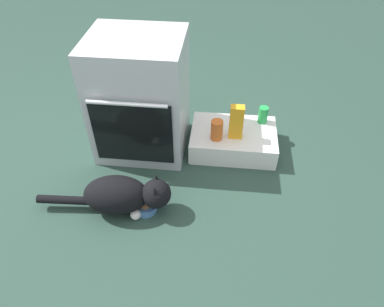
# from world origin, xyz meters

# --- Properties ---
(ground) EXTENTS (8.00, 8.00, 0.00)m
(ground) POSITION_xyz_m (0.00, 0.00, 0.00)
(ground) COLOR #284238
(oven) EXTENTS (0.59, 0.56, 0.80)m
(oven) POSITION_xyz_m (-0.05, 0.44, 0.40)
(oven) COLOR #B7BABF
(oven) RESTS_ON ground
(pantry_cabinet) EXTENTS (0.58, 0.40, 0.15)m
(pantry_cabinet) POSITION_xyz_m (0.57, 0.45, 0.08)
(pantry_cabinet) COLOR white
(pantry_cabinet) RESTS_ON ground
(food_bowl) EXTENTS (0.13, 0.13, 0.07)m
(food_bowl) POSITION_xyz_m (0.07, -0.17, 0.03)
(food_bowl) COLOR #4C7AB7
(food_bowl) RESTS_ON ground
(cat) EXTENTS (0.79, 0.25, 0.25)m
(cat) POSITION_xyz_m (-0.05, -0.17, 0.13)
(cat) COLOR black
(cat) RESTS_ON ground
(soda_can) EXTENTS (0.07, 0.07, 0.12)m
(soda_can) POSITION_xyz_m (0.77, 0.58, 0.21)
(soda_can) COLOR green
(soda_can) RESTS_ON pantry_cabinet
(juice_carton) EXTENTS (0.09, 0.06, 0.24)m
(juice_carton) POSITION_xyz_m (0.58, 0.40, 0.27)
(juice_carton) COLOR orange
(juice_carton) RESTS_ON pantry_cabinet
(sauce_jar) EXTENTS (0.08, 0.08, 0.14)m
(sauce_jar) POSITION_xyz_m (0.46, 0.36, 0.22)
(sauce_jar) COLOR #D16023
(sauce_jar) RESTS_ON pantry_cabinet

